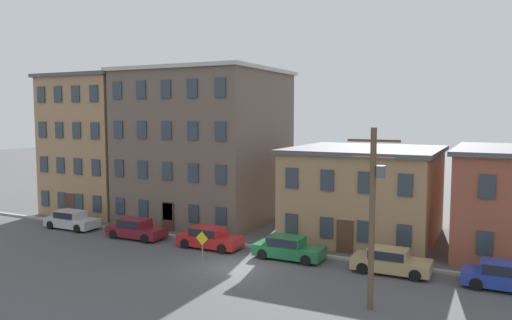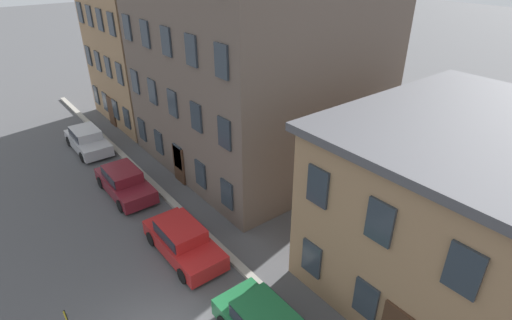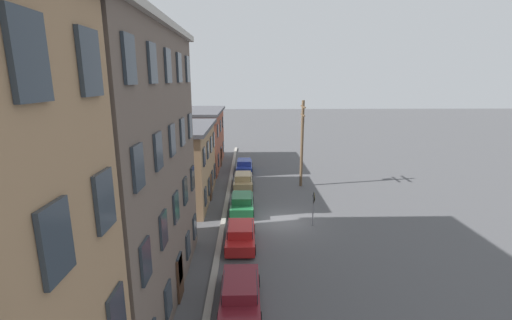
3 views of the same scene
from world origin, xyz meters
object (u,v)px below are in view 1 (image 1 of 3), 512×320
car_green (288,247)px  car_tan (390,260)px  utility_pole (373,208)px  car_red (209,237)px  car_maroon (136,228)px  car_blue (506,275)px  car_silver (71,219)px  caution_sign (202,246)px

car_green → car_tan: size_ratio=1.00×
car_green → utility_pole: utility_pole is taller
utility_pole → car_red: bearing=155.1°
car_maroon → car_blue: (24.35, 0.07, 0.00)m
car_silver → car_blue: size_ratio=1.00×
utility_pole → car_tan: bearing=92.9°
car_green → caution_sign: bearing=-120.1°
car_maroon → car_green: bearing=0.6°
car_red → car_green: (5.82, 0.01, 0.00)m
car_blue → utility_pole: utility_pole is taller
car_silver → car_red: bearing=-0.1°
car_silver → caution_sign: 16.52m
car_red → car_green: 5.82m
car_silver → car_green: 18.67m
car_green → caution_sign: caution_sign is taller
car_tan → caution_sign: caution_sign is taller
car_tan → caution_sign: bearing=-151.0°
car_tan → caution_sign: (-9.38, -5.21, 0.97)m
car_green → car_tan: (6.35, -0.01, 0.00)m
car_red → car_tan: bearing=-0.0°
car_silver → car_green: size_ratio=1.00×
car_green → car_blue: same height
car_red → car_blue: bearing=-0.1°
car_red → car_tan: 12.17m
car_blue → caution_sign: caution_sign is taller
car_green → utility_pole: (6.64, -5.80, 4.04)m
car_maroon → car_blue: 24.35m
car_blue → car_tan: bearing=179.6°
car_green → utility_pole: size_ratio=0.52×
car_blue → car_green: bearing=179.7°
car_silver → car_maroon: size_ratio=1.00×
car_maroon → utility_pole: size_ratio=0.52×
utility_pole → caution_sign: bearing=176.6°
car_tan → caution_sign: size_ratio=1.69×
utility_pole → car_maroon: bearing=163.1°
car_maroon → car_green: size_ratio=1.00×
caution_sign → utility_pole: (9.67, -0.57, 3.07)m
car_blue → utility_pole: (-5.66, -5.74, 4.04)m
car_red → car_silver: bearing=179.9°
car_maroon → caution_sign: size_ratio=1.69×
car_red → caution_sign: bearing=-61.8°
car_maroon → car_tan: (18.40, 0.11, 0.00)m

